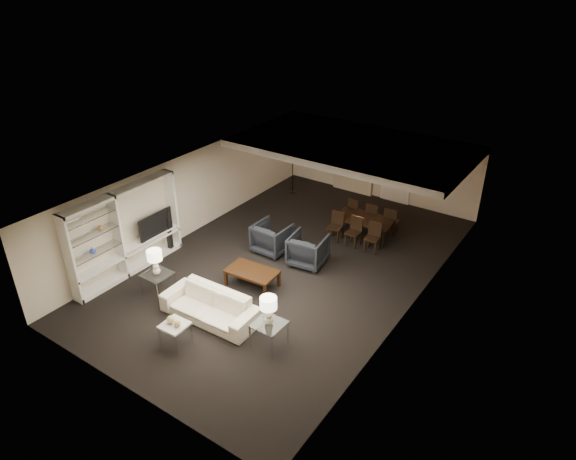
# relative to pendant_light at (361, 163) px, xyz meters

# --- Properties ---
(floor) EXTENTS (11.00, 11.00, 0.00)m
(floor) POSITION_rel_pendant_light_xyz_m (-0.30, -3.50, -1.92)
(floor) COLOR black
(floor) RESTS_ON ground
(ceiling) EXTENTS (7.00, 11.00, 0.02)m
(ceiling) POSITION_rel_pendant_light_xyz_m (-0.30, -3.50, 0.58)
(ceiling) COLOR silver
(ceiling) RESTS_ON ground
(wall_back) EXTENTS (7.00, 0.02, 2.50)m
(wall_back) POSITION_rel_pendant_light_xyz_m (-0.30, 2.00, -0.67)
(wall_back) COLOR beige
(wall_back) RESTS_ON ground
(wall_front) EXTENTS (7.00, 0.02, 2.50)m
(wall_front) POSITION_rel_pendant_light_xyz_m (-0.30, -9.00, -0.67)
(wall_front) COLOR beige
(wall_front) RESTS_ON ground
(wall_left) EXTENTS (0.02, 11.00, 2.50)m
(wall_left) POSITION_rel_pendant_light_xyz_m (-3.80, -3.50, -0.67)
(wall_left) COLOR beige
(wall_left) RESTS_ON ground
(wall_right) EXTENTS (0.02, 11.00, 2.50)m
(wall_right) POSITION_rel_pendant_light_xyz_m (3.20, -3.50, -0.67)
(wall_right) COLOR beige
(wall_right) RESTS_ON ground
(ceiling_soffit) EXTENTS (7.00, 4.00, 0.20)m
(ceiling_soffit) POSITION_rel_pendant_light_xyz_m (-0.30, 0.00, 0.48)
(ceiling_soffit) COLOR silver
(ceiling_soffit) RESTS_ON ceiling
(curtains) EXTENTS (1.50, 0.12, 2.40)m
(curtains) POSITION_rel_pendant_light_xyz_m (-1.20, 1.92, -0.72)
(curtains) COLOR beige
(curtains) RESTS_ON wall_back
(door) EXTENTS (0.90, 0.05, 2.10)m
(door) POSITION_rel_pendant_light_xyz_m (0.40, 1.97, -0.87)
(door) COLOR silver
(door) RESTS_ON wall_back
(painting) EXTENTS (0.95, 0.04, 0.65)m
(painting) POSITION_rel_pendant_light_xyz_m (1.80, 1.96, -0.37)
(painting) COLOR #142D38
(painting) RESTS_ON wall_back
(media_unit) EXTENTS (0.38, 3.40, 2.35)m
(media_unit) POSITION_rel_pendant_light_xyz_m (-3.61, -6.10, -0.74)
(media_unit) COLOR white
(media_unit) RESTS_ON wall_left
(pendant_light) EXTENTS (0.52, 0.52, 0.24)m
(pendant_light) POSITION_rel_pendant_light_xyz_m (0.00, 0.00, 0.00)
(pendant_light) COLOR #D8591E
(pendant_light) RESTS_ON ceiling_soffit
(sofa) EXTENTS (2.37, 0.99, 0.69)m
(sofa) POSITION_rel_pendant_light_xyz_m (-0.50, -6.42, -1.58)
(sofa) COLOR beige
(sofa) RESTS_ON floor
(coffee_table) EXTENTS (1.34, 0.84, 0.46)m
(coffee_table) POSITION_rel_pendant_light_xyz_m (-0.50, -4.82, -1.69)
(coffee_table) COLOR black
(coffee_table) RESTS_ON floor
(armchair_left) EXTENTS (0.94, 0.97, 0.87)m
(armchair_left) POSITION_rel_pendant_light_xyz_m (-1.10, -3.12, -1.48)
(armchair_left) COLOR black
(armchair_left) RESTS_ON floor
(armchair_right) EXTENTS (1.06, 1.08, 0.87)m
(armchair_right) POSITION_rel_pendant_light_xyz_m (0.10, -3.12, -1.48)
(armchair_right) COLOR black
(armchair_right) RESTS_ON floor
(side_table_left) EXTENTS (0.66, 0.66, 0.60)m
(side_table_left) POSITION_rel_pendant_light_xyz_m (-2.20, -6.42, -1.62)
(side_table_left) COLOR silver
(side_table_left) RESTS_ON floor
(side_table_right) EXTENTS (0.65, 0.65, 0.60)m
(side_table_right) POSITION_rel_pendant_light_xyz_m (1.20, -6.42, -1.62)
(side_table_right) COLOR silver
(side_table_right) RESTS_ON floor
(table_lamp_left) EXTENTS (0.41, 0.41, 0.67)m
(table_lamp_left) POSITION_rel_pendant_light_xyz_m (-2.20, -6.42, -0.99)
(table_lamp_left) COLOR beige
(table_lamp_left) RESTS_ON side_table_left
(table_lamp_right) EXTENTS (0.37, 0.37, 0.67)m
(table_lamp_right) POSITION_rel_pendant_light_xyz_m (1.20, -6.42, -0.99)
(table_lamp_right) COLOR beige
(table_lamp_right) RESTS_ON side_table_right
(marble_table) EXTENTS (0.55, 0.55, 0.54)m
(marble_table) POSITION_rel_pendant_light_xyz_m (-0.50, -7.52, -1.65)
(marble_table) COLOR white
(marble_table) RESTS_ON floor
(gold_gourd_a) EXTENTS (0.17, 0.17, 0.17)m
(gold_gourd_a) POSITION_rel_pendant_light_xyz_m (-0.60, -7.52, -1.30)
(gold_gourd_a) COLOR #D7B772
(gold_gourd_a) RESTS_ON marble_table
(gold_gourd_b) EXTENTS (0.15, 0.15, 0.15)m
(gold_gourd_b) POSITION_rel_pendant_light_xyz_m (-0.40, -7.52, -1.31)
(gold_gourd_b) COLOR tan
(gold_gourd_b) RESTS_ON marble_table
(television) EXTENTS (1.13, 0.15, 0.65)m
(television) POSITION_rel_pendant_light_xyz_m (-3.58, -5.21, -0.85)
(television) COLOR black
(television) RESTS_ON media_unit
(vase_blue) EXTENTS (0.17, 0.17, 0.17)m
(vase_blue) POSITION_rel_pendant_light_xyz_m (-3.61, -7.12, -0.77)
(vase_blue) COLOR #2640A7
(vase_blue) RESTS_ON media_unit
(vase_amber) EXTENTS (0.15, 0.15, 0.16)m
(vase_amber) POSITION_rel_pendant_light_xyz_m (-3.61, -6.78, -0.28)
(vase_amber) COLOR #AC7439
(vase_amber) RESTS_ON media_unit
(floor_speaker) EXTENTS (0.14, 0.14, 1.11)m
(floor_speaker) POSITION_rel_pendant_light_xyz_m (-3.50, -4.76, -1.36)
(floor_speaker) COLOR black
(floor_speaker) RESTS_ON floor
(dining_table) EXTENTS (1.75, 1.06, 0.59)m
(dining_table) POSITION_rel_pendant_light_xyz_m (0.64, -0.88, -1.62)
(dining_table) COLOR black
(dining_table) RESTS_ON floor
(chair_nl) EXTENTS (0.46, 0.46, 0.88)m
(chair_nl) POSITION_rel_pendant_light_xyz_m (0.04, -1.53, -1.48)
(chair_nl) COLOR black
(chair_nl) RESTS_ON floor
(chair_nm) EXTENTS (0.42, 0.42, 0.88)m
(chair_nm) POSITION_rel_pendant_light_xyz_m (0.64, -1.53, -1.48)
(chair_nm) COLOR black
(chair_nm) RESTS_ON floor
(chair_nr) EXTENTS (0.45, 0.45, 0.88)m
(chair_nr) POSITION_rel_pendant_light_xyz_m (1.24, -1.53, -1.48)
(chair_nr) COLOR black
(chair_nr) RESTS_ON floor
(chair_fl) EXTENTS (0.45, 0.45, 0.88)m
(chair_fl) POSITION_rel_pendant_light_xyz_m (0.04, -0.23, -1.48)
(chair_fl) COLOR black
(chair_fl) RESTS_ON floor
(chair_fm) EXTENTS (0.43, 0.43, 0.88)m
(chair_fm) POSITION_rel_pendant_light_xyz_m (0.64, -0.23, -1.48)
(chair_fm) COLOR black
(chair_fm) RESTS_ON floor
(chair_fr) EXTENTS (0.44, 0.44, 0.88)m
(chair_fr) POSITION_rel_pendant_light_xyz_m (1.24, -0.23, -1.48)
(chair_fr) COLOR black
(chair_fr) RESTS_ON floor
(floor_lamp) EXTENTS (0.34, 0.34, 1.82)m
(floor_lamp) POSITION_rel_pendant_light_xyz_m (-2.92, 0.64, -1.01)
(floor_lamp) COLOR black
(floor_lamp) RESTS_ON floor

